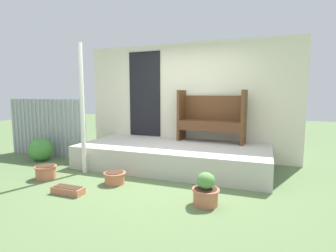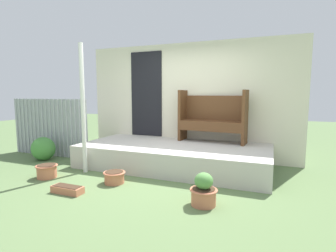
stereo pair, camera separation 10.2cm
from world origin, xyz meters
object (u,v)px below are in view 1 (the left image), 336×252
Objects in this scene: bench at (211,116)px; shrub_by_fence at (41,149)px; flower_pot_left at (46,171)px; planter_box_rect at (68,190)px; flower_pot_right at (206,191)px; flower_pot_middle at (115,177)px; support_post at (82,109)px.

bench reaches higher than shrub_by_fence.
shrub_by_fence is at bearing 139.15° from flower_pot_left.
flower_pot_left is at bearing -134.23° from bench.
planter_box_rect is at bearing -117.06° from bench.
flower_pot_left is 2.84m from flower_pot_right.
planter_box_rect is at bearing -35.17° from shrub_by_fence.
support_post is at bearing 158.74° from flower_pot_middle.
support_post reaches higher than flower_pot_middle.
flower_pot_right is at bearing -10.71° from flower_pot_middle.
bench is 2.71× the size of shrub_by_fence.
flower_pot_middle is at bearing -116.86° from bench.
support_post is 4.46× the size of shrub_by_fence.
bench is at bearing 37.84° from support_post.
planter_box_rect is (-1.98, -0.33, -0.14)m from flower_pot_right.
flower_pot_middle is at bearing -21.26° from support_post.
flower_pot_left reaches higher than planter_box_rect.
bench is (2.06, 1.60, -0.18)m from support_post.
bench is 2.41m from flower_pot_right.
bench is 2.45m from flower_pot_middle.
flower_pot_right is at bearing -2.08° from flower_pot_left.
support_post is 1.56m from planter_box_rect.
planter_box_rect is 2.35m from shrub_by_fence.
shrub_by_fence is (-3.51, -1.22, -0.74)m from bench.
flower_pot_right reaches higher than flower_pot_left.
bench is 3.79m from shrub_by_fence.
flower_pot_middle is at bearing -17.19° from shrub_by_fence.
planter_box_rect is (0.86, -0.44, -0.07)m from flower_pot_left.
flower_pot_middle is 0.75× the size of planter_box_rect.
flower_pot_middle is 0.68× the size of shrub_by_fence.
shrub_by_fence is at bearing 165.39° from flower_pot_right.
bench is 3.17m from planter_box_rect.
flower_pot_middle is at bearing 169.29° from flower_pot_right.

